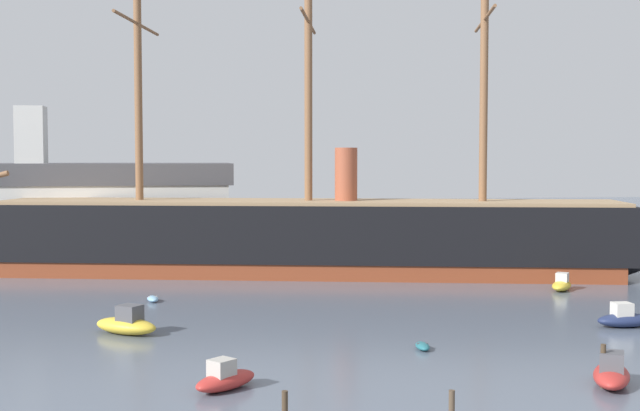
# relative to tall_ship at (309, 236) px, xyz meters

# --- Properties ---
(tall_ship) EXTENTS (74.70, 23.68, 36.40)m
(tall_ship) POSITION_rel_tall_ship_xyz_m (0.00, 0.00, 0.00)
(tall_ship) COLOR brown
(tall_ship) RESTS_ON ground
(motorboat_foreground_left) EXTENTS (3.94, 3.76, 1.62)m
(motorboat_foreground_left) POSITION_rel_tall_ship_xyz_m (-9.87, -40.58, -3.40)
(motorboat_foreground_left) COLOR #B22D28
(motorboat_foreground_left) RESTS_ON ground
(motorboat_foreground_right) EXTENTS (3.66, 4.72, 1.84)m
(motorboat_foreground_right) POSITION_rel_tall_ship_xyz_m (9.98, -42.86, -3.32)
(motorboat_foreground_right) COLOR #B22D28
(motorboat_foreground_right) RESTS_ON ground
(dinghy_near_centre) EXTENTS (0.91, 1.89, 0.44)m
(dinghy_near_centre) POSITION_rel_tall_ship_xyz_m (2.49, -33.52, -3.75)
(dinghy_near_centre) COLOR #236670
(dinghy_near_centre) RESTS_ON ground
(motorboat_mid_left) EXTENTS (5.02, 4.34, 1.99)m
(motorboat_mid_left) POSITION_rel_tall_ship_xyz_m (-15.91, -26.19, -3.27)
(motorboat_mid_left) COLOR gold
(motorboat_mid_left) RESTS_ON ground
(motorboat_mid_right) EXTENTS (4.14, 1.80, 1.72)m
(motorboat_mid_right) POSITION_rel_tall_ship_xyz_m (18.34, -29.01, -3.36)
(motorboat_mid_right) COLOR #1E284C
(motorboat_mid_right) RESTS_ON ground
(dinghy_alongside_bow) EXTENTS (1.22, 2.12, 0.47)m
(dinghy_alongside_bow) POSITION_rel_tall_ship_xyz_m (-14.79, -13.64, -3.73)
(dinghy_alongside_bow) COLOR #7FB2D6
(dinghy_alongside_bow) RESTS_ON ground
(motorboat_alongside_stern) EXTENTS (3.38, 3.92, 1.55)m
(motorboat_alongside_stern) POSITION_rel_tall_ship_xyz_m (20.97, -13.18, -3.42)
(motorboat_alongside_stern) COLOR gold
(motorboat_alongside_stern) RESTS_ON ground
(dinghy_far_left) EXTENTS (2.28, 2.74, 0.60)m
(dinghy_far_left) POSITION_rel_tall_ship_xyz_m (-26.33, 5.97, -3.66)
(dinghy_far_left) COLOR orange
(dinghy_far_left) RESTS_ON ground
(dinghy_far_right) EXTENTS (2.32, 1.54, 0.51)m
(dinghy_far_right) POSITION_rel_tall_ship_xyz_m (32.40, 2.12, -3.71)
(dinghy_far_right) COLOR gray
(dinghy_far_right) RESTS_ON ground
(motorboat_distant_centre) EXTENTS (4.13, 3.34, 1.62)m
(motorboat_distant_centre) POSITION_rel_tall_ship_xyz_m (5.01, 14.61, -3.40)
(motorboat_distant_centre) COLOR #236670
(motorboat_distant_centre) RESTS_ON ground
(mooring_piling_nearest) EXTENTS (0.28, 0.28, 1.61)m
(mooring_piling_nearest) POSITION_rel_tall_ship_xyz_m (-7.49, -46.91, -3.16)
(mooring_piling_nearest) COLOR #423323
(mooring_piling_nearest) RESTS_ON ground
(mooring_piling_left_pair) EXTENTS (0.27, 0.27, 1.63)m
(mooring_piling_left_pair) POSITION_rel_tall_ship_xyz_m (-0.23, -47.97, -3.15)
(mooring_piling_left_pair) COLOR #4C3D2D
(mooring_piling_left_pair) RESTS_ON ground
(mooring_piling_right_pair) EXTENTS (0.27, 0.27, 2.27)m
(mooring_piling_right_pair) POSITION_rel_tall_ship_xyz_m (9.34, -43.18, -2.83)
(mooring_piling_right_pair) COLOR #423323
(mooring_piling_right_pair) RESTS_ON ground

